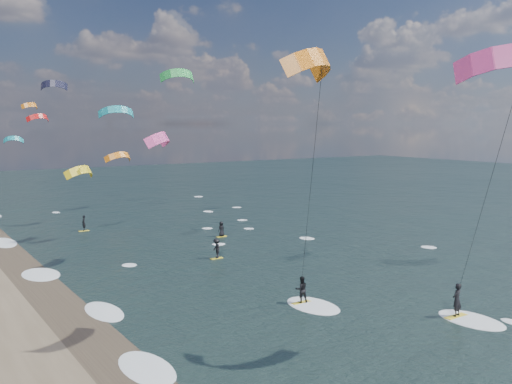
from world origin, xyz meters
TOP-DOWN VIEW (x-y plane):
  - ground at (0.00, 0.00)m, footprint 260.00×260.00m
  - wet_sand_strip at (-12.00, 10.00)m, footprint 3.00×240.00m
  - kitesurfer_near_b at (-1.41, 5.44)m, footprint 7.11×8.93m
  - far_kitesurfers at (2.64, 28.75)m, footprint 11.78×19.51m
  - bg_kite_field at (0.39, 53.98)m, footprint 14.09×65.88m
  - shoreline_surf at (-10.80, 14.75)m, footprint 2.40×79.40m

SIDE VIEW (x-z plane):
  - ground at x=0.00m, z-range 0.00..0.00m
  - shoreline_surf at x=-10.80m, z-range -0.06..0.06m
  - wet_sand_strip at x=-12.00m, z-range 0.00..0.01m
  - far_kitesurfers at x=2.64m, z-range -0.02..1.70m
  - kitesurfer_near_b at x=-1.41m, z-range 2.38..17.80m
  - bg_kite_field at x=0.39m, z-range 6.45..16.72m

